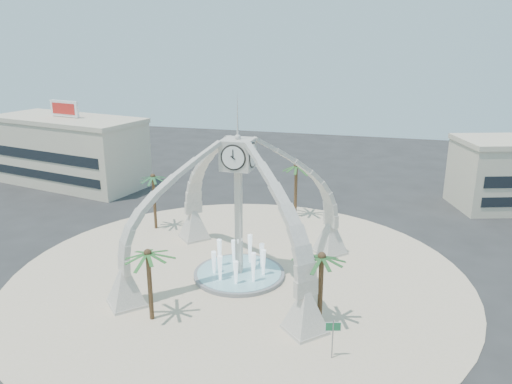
% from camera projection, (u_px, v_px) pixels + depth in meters
% --- Properties ---
extents(ground, '(140.00, 140.00, 0.00)m').
position_uv_depth(ground, '(239.00, 276.00, 44.03)').
color(ground, '#282828').
rests_on(ground, ground).
extents(plaza, '(40.00, 40.00, 0.06)m').
position_uv_depth(plaza, '(239.00, 276.00, 44.02)').
color(plaza, beige).
rests_on(plaza, ground).
extents(clock_tower, '(17.94, 17.94, 16.30)m').
position_uv_depth(clock_tower, '(239.00, 207.00, 42.11)').
color(clock_tower, beige).
rests_on(clock_tower, ground).
extents(fountain, '(8.00, 8.00, 3.62)m').
position_uv_depth(fountain, '(239.00, 273.00, 43.94)').
color(fountain, gray).
rests_on(fountain, ground).
extents(building_nw, '(23.75, 13.73, 11.90)m').
position_uv_depth(building_nw, '(69.00, 151.00, 70.90)').
color(building_nw, beige).
rests_on(building_nw, ground).
extents(palm_east, '(4.95, 4.95, 6.21)m').
position_uv_depth(palm_east, '(322.00, 257.00, 35.00)').
color(palm_east, brown).
rests_on(palm_east, ground).
extents(palm_west, '(3.79, 3.79, 6.65)m').
position_uv_depth(palm_west, '(153.00, 177.00, 53.34)').
color(palm_west, brown).
rests_on(palm_west, ground).
extents(palm_north, '(4.35, 4.35, 6.97)m').
position_uv_depth(palm_north, '(296.00, 166.00, 56.90)').
color(palm_north, brown).
rests_on(palm_north, ground).
extents(palm_south, '(4.35, 4.35, 6.08)m').
position_uv_depth(palm_south, '(148.00, 254.00, 35.73)').
color(palm_south, brown).
rests_on(palm_south, ground).
extents(street_sign, '(1.01, 0.32, 2.85)m').
position_uv_depth(street_sign, '(333.00, 331.00, 32.12)').
color(street_sign, slate).
rests_on(street_sign, ground).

